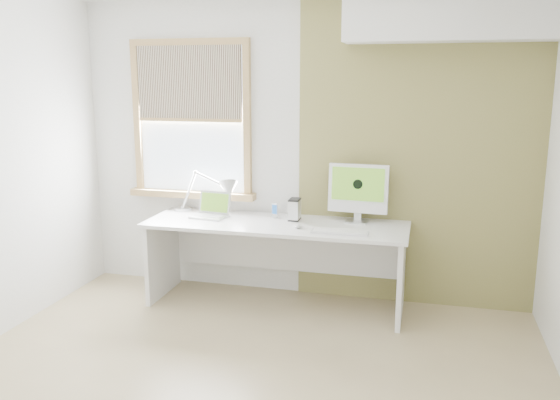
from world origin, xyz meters
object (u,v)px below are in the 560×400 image
(desk, at_px, (278,243))
(external_drive, at_px, (295,209))
(imac, at_px, (358,190))
(desk_lamp, at_px, (220,192))
(laptop, at_px, (212,211))

(desk, bearing_deg, external_drive, 30.07)
(external_drive, height_order, imac, imac)
(desk, height_order, desk_lamp, desk_lamp)
(desk, bearing_deg, laptop, 178.11)
(laptop, height_order, imac, imac)
(desk, height_order, imac, imac)
(external_drive, xyz_separation_m, imac, (0.53, 0.07, 0.18))
(desk_lamp, xyz_separation_m, imac, (1.23, -0.00, 0.08))
(desk, relative_size, imac, 4.37)
(desk_lamp, height_order, laptop, desk_lamp)
(imac, bearing_deg, desk, -167.17)
(desk_lamp, bearing_deg, desk, -14.88)
(desk, xyz_separation_m, external_drive, (0.13, 0.08, 0.29))
(desk, bearing_deg, imac, 12.83)
(desk, distance_m, imac, 0.82)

